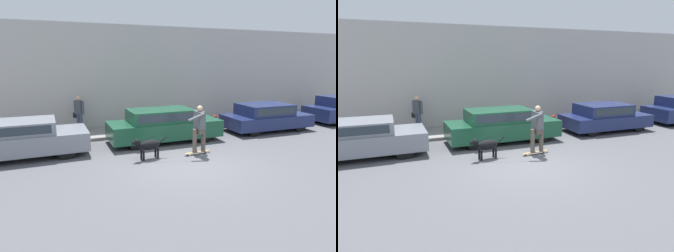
{
  "view_description": "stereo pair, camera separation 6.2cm",
  "coord_description": "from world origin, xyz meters",
  "views": [
    {
      "loc": [
        -4.01,
        -7.97,
        3.23
      ],
      "look_at": [
        -0.05,
        1.5,
        0.95
      ],
      "focal_mm": 32.0,
      "sensor_mm": 36.0,
      "label": 1
    },
    {
      "loc": [
        -3.95,
        -7.99,
        3.23
      ],
      "look_at": [
        -0.05,
        1.5,
        0.95
      ],
      "focal_mm": 32.0,
      "sensor_mm": 36.0,
      "label": 2
    }
  ],
  "objects": [
    {
      "name": "ground_plane",
      "position": [
        0.0,
        0.0,
        0.0
      ],
      "size": [
        36.0,
        36.0,
        0.0
      ],
      "primitive_type": "plane",
      "color": "#545459"
    },
    {
      "name": "parked_car_2",
      "position": [
        5.46,
        2.89,
        0.62
      ],
      "size": [
        4.08,
        1.96,
        1.25
      ],
      "rotation": [
        0.0,
        0.0,
        -0.03
      ],
      "color": "black",
      "rests_on": "ground_plane"
    },
    {
      "name": "parked_car_0",
      "position": [
        -4.78,
        2.89,
        0.63
      ],
      "size": [
        4.15,
        1.84,
        1.25
      ],
      "rotation": [
        0.0,
        0.0,
        -0.01
      ],
      "color": "black",
      "rests_on": "ground_plane"
    },
    {
      "name": "dog",
      "position": [
        -0.96,
        1.03,
        0.48
      ],
      "size": [
        1.25,
        0.42,
        0.74
      ],
      "rotation": [
        0.0,
        0.0,
        3.27
      ],
      "color": "black",
      "rests_on": "ground_plane"
    },
    {
      "name": "skateboarder",
      "position": [
        0.84,
        0.87,
        0.97
      ],
      "size": [
        2.66,
        0.64,
        1.71
      ],
      "rotation": [
        0.0,
        0.0,
        3.22
      ],
      "color": "beige",
      "rests_on": "ground_plane"
    },
    {
      "name": "back_wall",
      "position": [
        0.0,
        6.24,
        2.41
      ],
      "size": [
        32.0,
        0.3,
        4.82
      ],
      "color": "#B2ADA8",
      "rests_on": "ground_plane"
    },
    {
      "name": "sidewalk_curb",
      "position": [
        0.0,
        5.01,
        0.06
      ],
      "size": [
        30.0,
        2.11,
        0.12
      ],
      "color": "gray",
      "rests_on": "ground_plane"
    },
    {
      "name": "parked_car_1",
      "position": [
        0.34,
        2.89,
        0.66
      ],
      "size": [
        4.51,
        1.77,
        1.32
      ],
      "rotation": [
        0.0,
        0.0,
        -0.02
      ],
      "color": "black",
      "rests_on": "ground_plane"
    },
    {
      "name": "fire_hydrant",
      "position": [
        3.22,
        3.71,
        0.39
      ],
      "size": [
        0.18,
        0.18,
        0.74
      ],
      "color": "red",
      "rests_on": "ground_plane"
    },
    {
      "name": "pedestrian_with_bag",
      "position": [
        -2.63,
        5.39,
        1.01
      ],
      "size": [
        0.45,
        0.61,
        1.6
      ],
      "rotation": [
        0.0,
        0.0,
        0.57
      ],
      "color": "#3D4760",
      "rests_on": "sidewalk_curb"
    }
  ]
}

